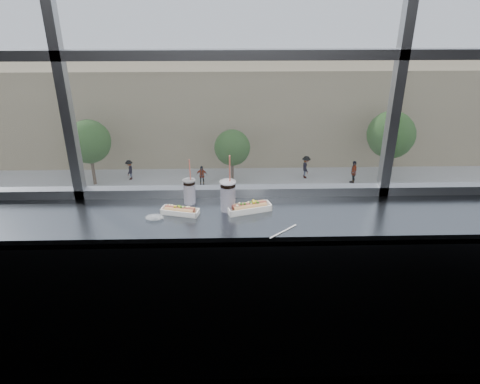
{
  "coord_description": "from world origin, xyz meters",
  "views": [
    {
      "loc": [
        -0.02,
        -1.08,
        2.31
      ],
      "look_at": [
        0.04,
        1.23,
        1.25
      ],
      "focal_mm": 32.0,
      "sensor_mm": 36.0,
      "label": 1
    }
  ],
  "objects_px": {
    "car_near_b": "(65,258)",
    "tree_center": "(232,148)",
    "car_near_d": "(360,252)",
    "pedestrian_c": "(306,165)",
    "pedestrian_a": "(129,168)",
    "tree_right": "(391,135)",
    "hotdog_tray_left": "(180,210)",
    "hotdog_tray_right": "(249,207)",
    "soda_cup_left": "(189,190)",
    "car_near_c": "(223,256)",
    "soda_cup_right": "(228,194)",
    "pedestrian_d": "(354,170)",
    "wrapper": "(154,217)",
    "tree_left": "(89,142)",
    "loose_straw": "(283,231)",
    "pedestrian_b": "(202,174)",
    "car_far_b": "(276,192)"
  },
  "relations": [
    {
      "from": "soda_cup_right",
      "to": "car_far_b",
      "type": "bearing_deg",
      "value": 82.43
    },
    {
      "from": "soda_cup_right",
      "to": "pedestrian_c",
      "type": "distance_m",
      "value": 31.65
    },
    {
      "from": "soda_cup_left",
      "to": "pedestrian_b",
      "type": "relative_size",
      "value": 0.17
    },
    {
      "from": "loose_straw",
      "to": "pedestrian_b",
      "type": "bearing_deg",
      "value": 53.47
    },
    {
      "from": "car_near_b",
      "to": "car_near_c",
      "type": "height_order",
      "value": "car_near_b"
    },
    {
      "from": "hotdog_tray_left",
      "to": "car_far_b",
      "type": "height_order",
      "value": "hotdog_tray_left"
    },
    {
      "from": "wrapper",
      "to": "hotdog_tray_left",
      "type": "bearing_deg",
      "value": 23.75
    },
    {
      "from": "tree_right",
      "to": "car_near_b",
      "type": "bearing_deg",
      "value": -149.75
    },
    {
      "from": "car_near_b",
      "to": "tree_center",
      "type": "xyz_separation_m",
      "value": [
        8.65,
        12.0,
        1.72
      ]
    },
    {
      "from": "car_near_d",
      "to": "pedestrian_b",
      "type": "distance_m",
      "value": 14.66
    },
    {
      "from": "pedestrian_d",
      "to": "pedestrian_c",
      "type": "xyz_separation_m",
      "value": [
        -3.48,
        1.16,
        -0.01
      ]
    },
    {
      "from": "soda_cup_right",
      "to": "tree_center",
      "type": "relative_size",
      "value": 0.09
    },
    {
      "from": "pedestrian_a",
      "to": "tree_right",
      "type": "height_order",
      "value": "tree_right"
    },
    {
      "from": "soda_cup_left",
      "to": "car_near_b",
      "type": "xyz_separation_m",
      "value": [
        -8.17,
        16.11,
        -11.02
      ]
    },
    {
      "from": "car_far_b",
      "to": "tree_center",
      "type": "bearing_deg",
      "value": 35.96
    },
    {
      "from": "car_near_c",
      "to": "pedestrian_d",
      "type": "height_order",
      "value": "car_near_c"
    },
    {
      "from": "tree_center",
      "to": "hotdog_tray_left",
      "type": "bearing_deg",
      "value": -91.06
    },
    {
      "from": "soda_cup_left",
      "to": "car_near_c",
      "type": "xyz_separation_m",
      "value": [
        -0.14,
        16.11,
        -11.04
      ]
    },
    {
      "from": "car_near_d",
      "to": "pedestrian_d",
      "type": "relative_size",
      "value": 3.18
    },
    {
      "from": "car_far_b",
      "to": "car_near_c",
      "type": "bearing_deg",
      "value": 154.95
    },
    {
      "from": "loose_straw",
      "to": "car_far_b",
      "type": "relative_size",
      "value": 0.04
    },
    {
      "from": "hotdog_tray_left",
      "to": "car_near_d",
      "type": "relative_size",
      "value": 0.03
    },
    {
      "from": "car_near_b",
      "to": "pedestrian_c",
      "type": "bearing_deg",
      "value": -53.93
    },
    {
      "from": "car_far_b",
      "to": "pedestrian_c",
      "type": "bearing_deg",
      "value": -31.43
    },
    {
      "from": "car_near_b",
      "to": "car_near_d",
      "type": "height_order",
      "value": "car_near_d"
    },
    {
      "from": "car_near_b",
      "to": "loose_straw",
      "type": "bearing_deg",
      "value": -157.54
    },
    {
      "from": "hotdog_tray_right",
      "to": "tree_left",
      "type": "relative_size",
      "value": 0.06
    },
    {
      "from": "soda_cup_left",
      "to": "tree_left",
      "type": "bearing_deg",
      "value": 109.87
    },
    {
      "from": "pedestrian_c",
      "to": "tree_left",
      "type": "bearing_deg",
      "value": 92.8
    },
    {
      "from": "soda_cup_left",
      "to": "tree_center",
      "type": "height_order",
      "value": "soda_cup_left"
    },
    {
      "from": "car_near_b",
      "to": "car_near_c",
      "type": "xyz_separation_m",
      "value": [
        8.03,
        0.0,
        -0.02
      ]
    },
    {
      "from": "wrapper",
      "to": "pedestrian_a",
      "type": "bearing_deg",
      "value": 104.26
    },
    {
      "from": "tree_right",
      "to": "tree_left",
      "type": "bearing_deg",
      "value": -180.0
    },
    {
      "from": "car_near_b",
      "to": "tree_right",
      "type": "bearing_deg",
      "value": -65.17
    },
    {
      "from": "soda_cup_right",
      "to": "wrapper",
      "type": "relative_size",
      "value": 3.52
    },
    {
      "from": "hotdog_tray_left",
      "to": "hotdog_tray_right",
      "type": "height_order",
      "value": "hotdog_tray_right"
    },
    {
      "from": "wrapper",
      "to": "tree_left",
      "type": "xyz_separation_m",
      "value": [
        -9.96,
        28.32,
        -8.66
      ]
    },
    {
      "from": "hotdog_tray_right",
      "to": "soda_cup_right",
      "type": "relative_size",
      "value": 0.78
    },
    {
      "from": "hotdog_tray_right",
      "to": "car_far_b",
      "type": "relative_size",
      "value": 0.05
    },
    {
      "from": "hotdog_tray_left",
      "to": "tree_right",
      "type": "distance_m",
      "value": 31.98
    },
    {
      "from": "car_near_d",
      "to": "pedestrian_c",
      "type": "xyz_separation_m",
      "value": [
        -0.67,
        12.81,
        -0.09
      ]
    },
    {
      "from": "hotdog_tray_left",
      "to": "tree_left",
      "type": "xyz_separation_m",
      "value": [
        -10.11,
        28.26,
        -8.67
      ]
    },
    {
      "from": "car_near_c",
      "to": "car_near_d",
      "type": "height_order",
      "value": "car_near_d"
    },
    {
      "from": "tree_left",
      "to": "pedestrian_a",
      "type": "bearing_deg",
      "value": 18.57
    },
    {
      "from": "soda_cup_right",
      "to": "tree_right",
      "type": "bearing_deg",
      "value": 66.69
    },
    {
      "from": "soda_cup_right",
      "to": "car_near_c",
      "type": "bearing_deg",
      "value": 91.37
    },
    {
      "from": "car_far_b",
      "to": "pedestrian_a",
      "type": "xyz_separation_m",
      "value": [
        -11.07,
        4.86,
        -0.06
      ]
    },
    {
      "from": "tree_center",
      "to": "tree_right",
      "type": "bearing_deg",
      "value": 0.0
    },
    {
      "from": "hotdog_tray_right",
      "to": "car_near_b",
      "type": "bearing_deg",
      "value": 100.87
    },
    {
      "from": "soda_cup_right",
      "to": "loose_straw",
      "type": "bearing_deg",
      "value": -42.2
    }
  ]
}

